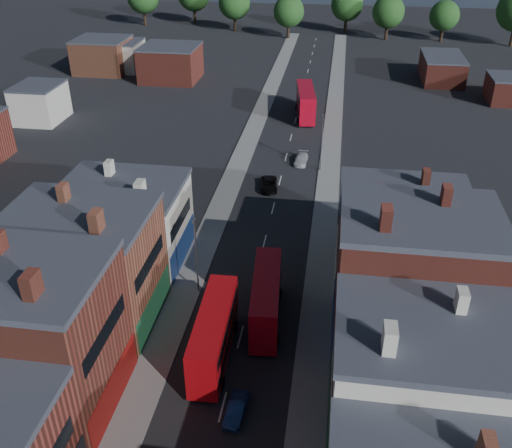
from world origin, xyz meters
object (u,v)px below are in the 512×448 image
(car_2, at_px, (269,184))
(car_3, at_px, (301,159))
(car_1, at_px, (237,409))
(bus_2, at_px, (306,102))
(bus_0, at_px, (214,334))
(bus_1, at_px, (266,298))

(car_2, distance_m, car_3, 9.62)
(car_1, xyz_separation_m, car_3, (1.17, 46.78, 0.02))
(car_2, bearing_deg, bus_2, 77.24)
(car_2, height_order, car_3, car_2)
(car_1, bearing_deg, bus_0, 121.57)
(bus_2, distance_m, car_1, 66.69)
(bus_1, height_order, car_1, bus_1)
(bus_0, relative_size, bus_2, 0.90)
(bus_0, xyz_separation_m, bus_2, (3.21, 60.78, 0.23))
(bus_0, relative_size, car_1, 2.96)
(bus_0, bearing_deg, car_3, 82.74)
(car_3, bearing_deg, bus_0, -92.27)
(bus_1, xyz_separation_m, bus_2, (-0.40, 55.32, 0.29))
(bus_0, distance_m, car_2, 32.02)
(bus_2, height_order, car_1, bus_2)
(bus_1, relative_size, car_3, 2.50)
(bus_2, relative_size, car_1, 3.28)
(bus_0, xyz_separation_m, bus_1, (3.61, 5.46, -0.06))
(car_1, bearing_deg, car_3, 93.80)
(bus_1, relative_size, bus_2, 0.89)
(bus_0, bearing_deg, bus_1, 54.97)
(bus_1, xyz_separation_m, car_3, (0.47, 35.44, -1.81))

